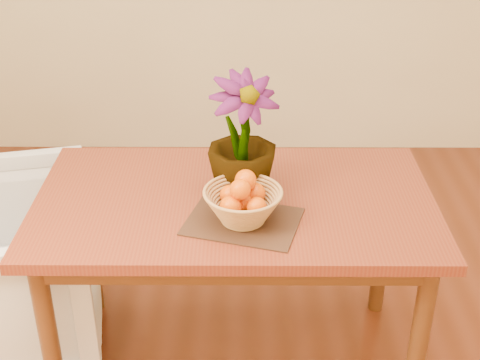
{
  "coord_description": "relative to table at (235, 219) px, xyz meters",
  "views": [
    {
      "loc": [
        0.03,
        -1.72,
        1.93
      ],
      "look_at": [
        0.02,
        0.22,
        0.87
      ],
      "focal_mm": 50.0,
      "sensor_mm": 36.0,
      "label": 1
    }
  ],
  "objects": [
    {
      "name": "orange_pile",
      "position": [
        0.03,
        -0.16,
        0.19
      ],
      "size": [
        0.15,
        0.16,
        0.13
      ],
      "rotation": [
        0.0,
        0.0,
        0.23
      ],
      "color": "#D25003",
      "rests_on": "wicker_basket"
    },
    {
      "name": "wicker_basket",
      "position": [
        0.03,
        -0.16,
        0.15
      ],
      "size": [
        0.26,
        0.26,
        0.11
      ],
      "color": "tan",
      "rests_on": "placemat"
    },
    {
      "name": "placemat",
      "position": [
        0.03,
        -0.16,
        0.09
      ],
      "size": [
        0.42,
        0.36,
        0.01
      ],
      "primitive_type": "cube",
      "rotation": [
        0.0,
        0.0,
        -0.28
      ],
      "color": "#3D2116",
      "rests_on": "table"
    },
    {
      "name": "potted_plant",
      "position": [
        0.03,
        0.03,
        0.31
      ],
      "size": [
        0.32,
        0.32,
        0.44
      ],
      "primitive_type": "imported",
      "rotation": [
        0.0,
        0.0,
        0.41
      ],
      "color": "#184313",
      "rests_on": "table"
    },
    {
      "name": "table",
      "position": [
        0.0,
        0.0,
        0.0
      ],
      "size": [
        1.4,
        0.8,
        0.75
      ],
      "color": "maroon",
      "rests_on": "floor"
    }
  ]
}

